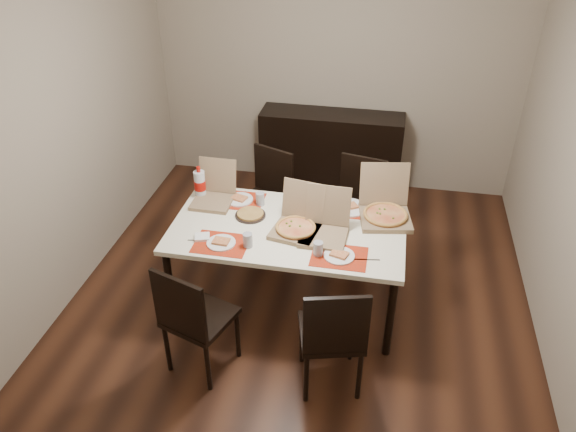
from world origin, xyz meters
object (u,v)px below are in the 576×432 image
(chair_near_right, at_px, (333,334))
(chair_far_left, at_px, (267,194))
(pizza_box_center, at_px, (297,224))
(soda_bottle, at_px, (200,184))
(dining_table, at_px, (288,234))
(dip_bowl, at_px, (310,213))
(sideboard, at_px, (331,153))
(chair_far_right, at_px, (357,204))
(chair_near_left, at_px, (193,317))

(chair_near_right, height_order, chair_far_left, same)
(pizza_box_center, distance_m, soda_bottle, 0.95)
(dining_table, distance_m, dip_bowl, 0.26)
(sideboard, relative_size, dip_bowl, 11.77)
(chair_near_right, xyz_separation_m, chair_far_right, (0.01, 1.67, 0.00))
(chair_far_left, bearing_deg, chair_far_right, -0.86)
(chair_near_right, height_order, chair_far_right, same)
(dining_table, xyz_separation_m, chair_far_right, (0.48, 0.83, -0.17))
(chair_far_left, bearing_deg, soda_bottle, -128.94)
(chair_near_right, relative_size, chair_far_left, 1.00)
(chair_far_left, distance_m, pizza_box_center, 1.03)
(chair_near_left, bearing_deg, dip_bowl, 59.05)
(chair_near_left, relative_size, chair_far_right, 1.00)
(sideboard, distance_m, pizza_box_center, 2.00)
(chair_near_left, height_order, chair_far_left, same)
(chair_far_left, distance_m, dip_bowl, 0.86)
(soda_bottle, bearing_deg, dining_table, -20.55)
(dining_table, height_order, chair_near_left, chair_near_left)
(dining_table, xyz_separation_m, chair_far_left, (-0.37, 0.85, -0.17))
(dining_table, relative_size, soda_bottle, 6.31)
(chair_far_left, relative_size, soda_bottle, 3.26)
(chair_near_left, distance_m, chair_far_left, 1.71)
(dining_table, distance_m, pizza_box_center, 0.15)
(pizza_box_center, bearing_deg, sideboard, 89.57)
(chair_near_left, height_order, chair_far_right, same)
(chair_near_left, relative_size, soda_bottle, 3.26)
(chair_near_right, xyz_separation_m, dip_bowl, (-0.32, 1.04, 0.25))
(dining_table, bearing_deg, pizza_box_center, -24.25)
(chair_near_left, distance_m, pizza_box_center, 1.05)
(dining_table, distance_m, chair_far_left, 0.94)
(chair_far_right, bearing_deg, dining_table, -119.84)
(dip_bowl, xyz_separation_m, soda_bottle, (-0.95, 0.10, 0.11))
(sideboard, distance_m, soda_bottle, 1.91)
(sideboard, distance_m, dip_bowl, 1.75)
(chair_far_left, bearing_deg, chair_near_left, -94.39)
(sideboard, xyz_separation_m, chair_far_right, (0.39, -1.10, 0.06))
(dining_table, xyz_separation_m, chair_near_left, (-0.50, -0.86, -0.17))
(pizza_box_center, xyz_separation_m, soda_bottle, (-0.88, 0.34, 0.07))
(dining_table, relative_size, chair_far_right, 1.94)
(chair_near_right, bearing_deg, soda_bottle, 138.13)
(chair_near_left, bearing_deg, soda_bottle, 104.85)
(sideboard, relative_size, pizza_box_center, 3.45)
(chair_far_right, bearing_deg, dip_bowl, -118.07)
(sideboard, xyz_separation_m, dining_table, (-0.09, -1.93, 0.23))
(chair_near_left, xyz_separation_m, chair_near_right, (0.96, 0.02, 0.00))
(pizza_box_center, height_order, soda_bottle, pizza_box_center)
(dining_table, xyz_separation_m, chair_near_right, (0.47, -0.84, -0.17))
(pizza_box_center, distance_m, dip_bowl, 0.25)
(dining_table, relative_size, chair_near_right, 1.94)
(dining_table, distance_m, chair_near_right, 0.97)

